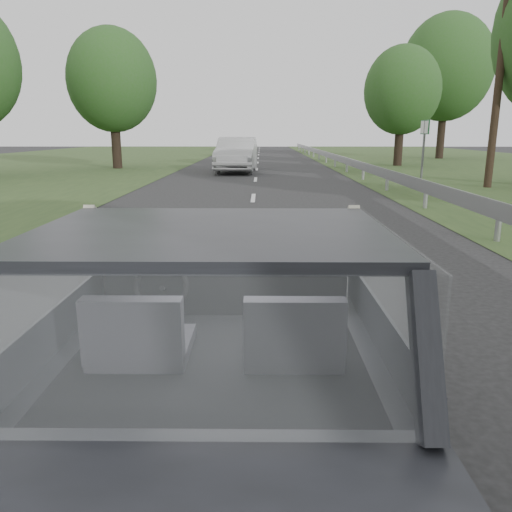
{
  "coord_description": "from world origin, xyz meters",
  "views": [
    {
      "loc": [
        0.23,
        -2.69,
        1.87
      ],
      "look_at": [
        0.2,
        0.58,
        1.06
      ],
      "focal_mm": 35.0,
      "sensor_mm": 36.0,
      "label": 1
    }
  ],
  "objects_px": {
    "cat": "(244,252)",
    "highway_sign": "(423,150)",
    "subject_car": "(220,336)",
    "other_car": "(237,155)",
    "utility_pole": "(501,67)"
  },
  "relations": [
    {
      "from": "cat",
      "to": "other_car",
      "type": "xyz_separation_m",
      "value": [
        -1.09,
        21.67,
        -0.25
      ]
    },
    {
      "from": "subject_car",
      "to": "cat",
      "type": "distance_m",
      "value": 0.7
    },
    {
      "from": "utility_pole",
      "to": "cat",
      "type": "bearing_deg",
      "value": -119.24
    },
    {
      "from": "cat",
      "to": "highway_sign",
      "type": "height_order",
      "value": "highway_sign"
    },
    {
      "from": "other_car",
      "to": "utility_pole",
      "type": "xyz_separation_m",
      "value": [
        9.2,
        -7.17,
        3.19
      ]
    },
    {
      "from": "subject_car",
      "to": "highway_sign",
      "type": "height_order",
      "value": "highway_sign"
    },
    {
      "from": "highway_sign",
      "to": "utility_pole",
      "type": "distance_m",
      "value": 4.74
    },
    {
      "from": "highway_sign",
      "to": "utility_pole",
      "type": "height_order",
      "value": "utility_pole"
    },
    {
      "from": "cat",
      "to": "subject_car",
      "type": "bearing_deg",
      "value": -109.97
    },
    {
      "from": "other_car",
      "to": "utility_pole",
      "type": "bearing_deg",
      "value": -35.71
    },
    {
      "from": "subject_car",
      "to": "highway_sign",
      "type": "distance_m",
      "value": 19.97
    },
    {
      "from": "other_car",
      "to": "utility_pole",
      "type": "distance_m",
      "value": 12.09
    },
    {
      "from": "subject_car",
      "to": "cat",
      "type": "height_order",
      "value": "subject_car"
    },
    {
      "from": "subject_car",
      "to": "utility_pole",
      "type": "bearing_deg",
      "value": 61.36
    },
    {
      "from": "cat",
      "to": "highway_sign",
      "type": "bearing_deg",
      "value": 60.53
    }
  ]
}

